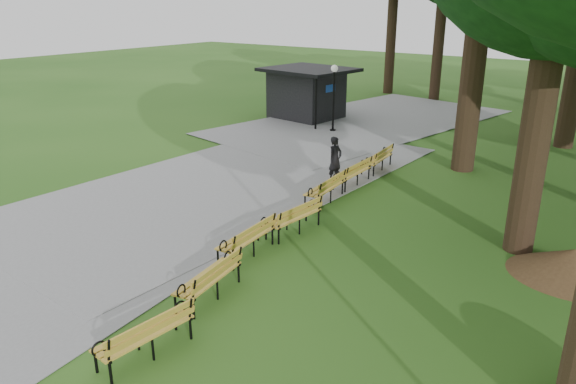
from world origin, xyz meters
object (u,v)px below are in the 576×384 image
Objects in this scene: bench_0 at (144,333)px; bench_5 at (352,173)px; kiosk at (306,93)px; bench_2 at (246,238)px; dirt_mound at (572,263)px; bench_3 at (293,217)px; bench_6 at (377,159)px; bench_4 at (324,188)px; bench_1 at (208,278)px; lamp_post at (334,84)px; person at (335,160)px.

bench_5 is at bearing -165.65° from bench_0.
kiosk is 2.19× the size of bench_2.
bench_5 is at bearing -179.25° from bench_2.
bench_0 is (-5.43, -7.48, 0.10)m from dirt_mound.
bench_6 is at bearing -167.93° from bench_3.
bench_1 is at bearing 4.78° from bench_4.
lamp_post is at bearing -154.12° from bench_0.
dirt_mound is 6.67m from bench_3.
bench_0 is 1.00× the size of bench_4.
bench_1 and bench_4 have the same top height.
kiosk reaches higher than dirt_mound.
bench_5 and bench_6 have the same top height.
bench_2 is 1.00× the size of bench_4.
person is 0.82× the size of bench_2.
bench_0 and bench_4 have the same top height.
kiosk is 2.19× the size of bench_5.
bench_0 is at bearing -68.86° from lamp_post.
lamp_post is 1.62× the size of bench_5.
kiosk is at bearing 49.28° from person.
lamp_post is 6.50m from bench_6.
lamp_post reaches higher than bench_3.
bench_2 is at bearing -152.57° from dirt_mound.
bench_0 is 1.00× the size of bench_6.
bench_2 is at bearing 4.21° from bench_5.
dirt_mound is 7.62m from bench_5.
bench_3 is 4.34m from bench_5.
bench_4 is at bearing -164.27° from bench_0.
bench_2 is 1.00× the size of bench_5.
kiosk is 2.19× the size of bench_0.
kiosk is at bearing 143.49° from dirt_mound.
bench_3 is 2.50m from bench_4.
lamp_post is 11.99m from bench_3.
bench_0 is 12.26m from bench_6.
person is at bearing -90.00° from bench_5.
person is at bearing -163.00° from bench_4.
bench_3 and bench_6 have the same top height.
bench_4 is 1.00× the size of bench_6.
bench_1 is 3.80m from bench_3.
bench_1 is 1.00× the size of bench_2.
lamp_post is 9.61m from bench_4.
lamp_post is 1.62× the size of bench_1.
dirt_mound is 1.21× the size of bench_1.
lamp_post reaches higher than dirt_mound.
kiosk reaches higher than bench_6.
bench_2 is 1.78m from bench_3.
bench_3 is at bearing 171.46° from bench_2.
dirt_mound is 1.21× the size of bench_4.
bench_1 reaches higher than dirt_mound.
kiosk reaches higher than bench_2.
dirt_mound is 8.62m from bench_6.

